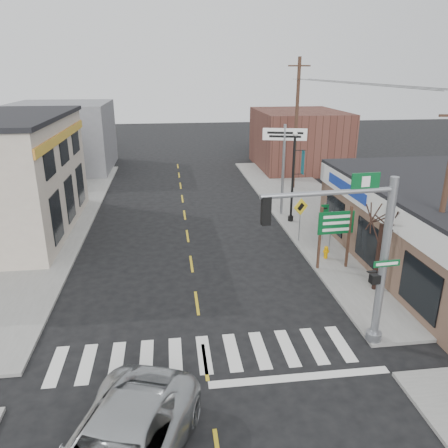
{
  "coord_description": "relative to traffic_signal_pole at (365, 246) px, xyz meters",
  "views": [
    {
      "loc": [
        -0.96,
        -12.46,
        9.46
      ],
      "look_at": [
        1.44,
        6.05,
        2.8
      ],
      "focal_mm": 35.0,
      "sensor_mm": 36.0,
      "label": 1
    }
  ],
  "objects": [
    {
      "name": "utility_pole_far",
      "position": [
        3.79,
        21.43,
        1.5
      ],
      "size": [
        1.77,
        0.27,
        10.2
      ],
      "rotation": [
        0.0,
        0.0,
        0.07
      ],
      "color": "#472C21",
      "rests_on": "sidewalk_right"
    },
    {
      "name": "guide_sign",
      "position": [
        1.44,
        6.08,
        -1.71
      ],
      "size": [
        1.8,
        0.14,
        3.16
      ],
      "rotation": [
        0.0,
        0.0,
        0.05
      ],
      "color": "#442C1F",
      "rests_on": "sidewalk_right"
    },
    {
      "name": "ped_crossing_sign",
      "position": [
        0.84,
        9.79,
        -1.98
      ],
      "size": [
        0.98,
        0.07,
        2.53
      ],
      "rotation": [
        0.0,
        0.0,
        0.36
      ],
      "color": "gray",
      "rests_on": "sidewalk_right"
    },
    {
      "name": "traffic_signal_pole",
      "position": [
        0.0,
        0.0,
        0.0
      ],
      "size": [
        4.94,
        0.38,
        6.26
      ],
      "rotation": [
        0.0,
        0.0,
        0.08
      ],
      "color": "gray",
      "rests_on": "sidewalk_right"
    },
    {
      "name": "center_line",
      "position": [
        -5.46,
        7.68,
        -3.85
      ],
      "size": [
        0.12,
        56.0,
        0.01
      ],
      "primitive_type": "cube",
      "color": "gold",
      "rests_on": "ground"
    },
    {
      "name": "shrub_front",
      "position": [
        4.4,
        3.83,
        -3.29
      ],
      "size": [
        1.16,
        1.16,
        0.87
      ],
      "primitive_type": "ellipsoid",
      "color": "#1E3D1A",
      "rests_on": "sidewalk_right"
    },
    {
      "name": "crosswalk",
      "position": [
        -5.46,
        0.08,
        -3.85
      ],
      "size": [
        11.0,
        2.2,
        0.01
      ],
      "primitive_type": "cube",
      "color": "silver",
      "rests_on": "ground"
    },
    {
      "name": "bldg_distant_left",
      "position": [
        -16.46,
        31.68,
        -0.66
      ],
      "size": [
        9.0,
        10.0,
        6.4
      ],
      "primitive_type": "cube",
      "color": "slate",
      "rests_on": "ground"
    },
    {
      "name": "fire_hydrant",
      "position": [
        1.52,
        7.22,
        -3.36
      ],
      "size": [
        0.21,
        0.21,
        0.67
      ],
      "rotation": [
        0.0,
        0.0,
        0.35
      ],
      "color": "#CA8900",
      "rests_on": "sidewalk_right"
    },
    {
      "name": "sidewalk_left",
      "position": [
        -14.46,
        12.68,
        -3.79
      ],
      "size": [
        6.0,
        38.0,
        0.13
      ],
      "primitive_type": "cube",
      "color": "slate",
      "rests_on": "ground"
    },
    {
      "name": "utility_pole_near",
      "position": [
        4.04,
        2.09,
        0.52
      ],
      "size": [
        1.44,
        0.22,
        8.28
      ],
      "rotation": [
        0.0,
        0.0,
        -0.12
      ],
      "color": "#4D3D21",
      "rests_on": "sidewalk_right"
    },
    {
      "name": "bldg_distant_right",
      "position": [
        6.54,
        29.68,
        -1.06
      ],
      "size": [
        8.0,
        10.0,
        5.6
      ],
      "primitive_type": "cube",
      "color": "#553027",
      "rests_on": "ground"
    },
    {
      "name": "ground",
      "position": [
        -5.46,
        -0.32,
        -3.86
      ],
      "size": [
        140.0,
        140.0,
        0.0
      ],
      "primitive_type": "plane",
      "color": "black",
      "rests_on": "ground"
    },
    {
      "name": "bare_tree",
      "position": [
        2.51,
        3.7,
        -0.08
      ],
      "size": [
        2.32,
        2.32,
        4.63
      ],
      "rotation": [
        0.0,
        0.0,
        0.07
      ],
      "color": "black",
      "rests_on": "sidewalk_right"
    },
    {
      "name": "lamp_post",
      "position": [
        1.38,
        13.22,
        -0.4
      ],
      "size": [
        0.74,
        0.59,
        5.74
      ],
      "rotation": [
        0.0,
        0.0,
        -0.15
      ],
      "color": "black",
      "rests_on": "sidewalk_right"
    },
    {
      "name": "shrub_back",
      "position": [
        5.0,
        6.87,
        -3.29
      ],
      "size": [
        1.17,
        1.17,
        0.87
      ],
      "primitive_type": "ellipsoid",
      "color": "black",
      "rests_on": "sidewalk_right"
    },
    {
      "name": "dance_center_sign",
      "position": [
        1.07,
        14.72,
        0.86
      ],
      "size": [
        2.82,
        0.18,
        6.0
      ],
      "rotation": [
        0.0,
        0.0,
        -0.25
      ],
      "color": "gray",
      "rests_on": "sidewalk_right"
    },
    {
      "name": "sidewalk_right",
      "position": [
        3.54,
        12.68,
        -3.79
      ],
      "size": [
        6.0,
        38.0,
        0.13
      ],
      "primitive_type": "cube",
      "color": "slate",
      "rests_on": "ground"
    }
  ]
}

